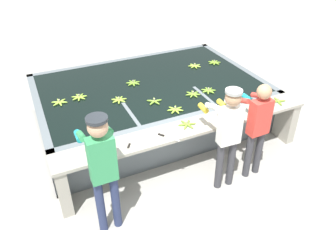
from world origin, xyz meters
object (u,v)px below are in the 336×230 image
object	(u,v)px
banana_bunch_floating_4	(214,63)
banana_bunch_floating_5	(195,66)
banana_bunch_floating_0	(193,94)
banana_bunch_floating_2	(175,110)
banana_bunch_ledge_0	(187,124)
knife_0	(130,143)
banana_bunch_floating_3	(79,97)
banana_bunch_ledge_1	(278,101)
knife_1	(165,136)
banana_bunch_floating_6	(59,102)
banana_bunch_floating_9	(133,83)
worker_1	(228,130)
worker_2	(257,123)
banana_bunch_floating_1	(154,101)
banana_bunch_floating_8	(119,100)
banana_bunch_floating_7	(208,91)
worker_0	(102,164)

from	to	relation	value
banana_bunch_floating_4	banana_bunch_floating_5	size ratio (longest dim) A/B	1.00
banana_bunch_floating_0	banana_bunch_floating_2	distance (m)	0.63
banana_bunch_ledge_0	knife_0	bearing A→B (deg)	-176.40
banana_bunch_floating_3	banana_bunch_ledge_1	bearing A→B (deg)	-27.88
banana_bunch_ledge_1	knife_1	xyz separation A→B (m)	(-2.19, -0.09, -0.01)
banana_bunch_floating_6	banana_bunch_floating_9	size ratio (longest dim) A/B	1.00
banana_bunch_floating_5	banana_bunch_floating_6	bearing A→B (deg)	-172.74
worker_1	banana_bunch_floating_3	xyz separation A→B (m)	(-1.64, 2.18, -0.17)
banana_bunch_floating_5	banana_bunch_floating_6	distance (m)	2.89
banana_bunch_floating_0	knife_1	size ratio (longest dim) A/B	0.93
worker_2	banana_bunch_floating_3	xyz separation A→B (m)	(-2.19, 2.15, -0.11)
banana_bunch_floating_0	banana_bunch_floating_3	size ratio (longest dim) A/B	1.00
worker_2	banana_bunch_floating_2	size ratio (longest dim) A/B	5.72
banana_bunch_floating_2	knife_0	size ratio (longest dim) A/B	0.91
banana_bunch_floating_1	banana_bunch_floating_6	bearing A→B (deg)	155.85
worker_2	banana_bunch_floating_4	bearing A→B (deg)	71.74
worker_1	banana_bunch_floating_6	world-z (taller)	worker_1
banana_bunch_floating_8	worker_1	bearing A→B (deg)	-59.82
banana_bunch_floating_4	worker_1	bearing A→B (deg)	-118.63
worker_1	banana_bunch_floating_7	world-z (taller)	worker_1
banana_bunch_floating_9	knife_0	bearing A→B (deg)	-111.53
worker_1	banana_bunch_floating_0	distance (m)	1.45
banana_bunch_floating_9	knife_0	xyz separation A→B (m)	(-0.70, -1.77, -0.01)
banana_bunch_floating_7	worker_2	bearing A→B (deg)	-90.24
banana_bunch_floating_2	banana_bunch_floating_9	world-z (taller)	same
banana_bunch_floating_5	banana_bunch_floating_2	bearing A→B (deg)	-129.23
banana_bunch_floating_2	banana_bunch_floating_3	distance (m)	1.75
banana_bunch_ledge_1	knife_0	xyz separation A→B (m)	(-2.71, -0.02, -0.01)
banana_bunch_ledge_1	knife_1	size ratio (longest dim) A/B	0.93
banana_bunch_ledge_1	knife_0	distance (m)	2.71
banana_bunch_ledge_1	worker_0	bearing A→B (deg)	-169.76
banana_bunch_floating_0	banana_bunch_floating_5	xyz separation A→B (m)	(0.65, 1.09, 0.00)
banana_bunch_floating_4	banana_bunch_ledge_1	xyz separation A→B (m)	(0.07, -1.93, 0.00)
banana_bunch_floating_3	banana_bunch_floating_9	xyz separation A→B (m)	(1.06, 0.12, 0.00)
banana_bunch_floating_6	worker_0	bearing A→B (deg)	-85.55
worker_1	knife_1	distance (m)	0.91
banana_bunch_floating_5	banana_bunch_floating_1	bearing A→B (deg)	-143.13
banana_bunch_floating_6	banana_bunch_floating_8	distance (m)	1.02
banana_bunch_floating_4	banana_bunch_floating_8	distance (m)	2.49
banana_bunch_floating_1	knife_1	bearing A→B (deg)	-104.48
banana_bunch_floating_2	knife_1	size ratio (longest dim) A/B	0.93
worker_1	banana_bunch_floating_8	distance (m)	2.07
banana_bunch_floating_8	banana_bunch_ledge_1	distance (m)	2.76
worker_2	banana_bunch_ledge_1	bearing A→B (deg)	30.51
banana_bunch_floating_2	banana_bunch_floating_6	xyz separation A→B (m)	(-1.69, 1.07, 0.00)
worker_1	banana_bunch_floating_2	size ratio (longest dim) A/B	5.92
banana_bunch_ledge_1	banana_bunch_floating_1	bearing A→B (deg)	154.50
worker_2	banana_bunch_floating_0	distance (m)	1.42
banana_bunch_floating_9	knife_1	world-z (taller)	banana_bunch_floating_9
banana_bunch_floating_4	banana_bunch_ledge_1	world-z (taller)	banana_bunch_ledge_1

